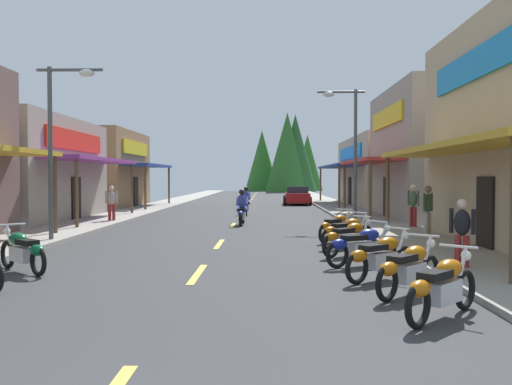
{
  "coord_description": "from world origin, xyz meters",
  "views": [
    {
      "loc": [
        1.49,
        -2.65,
        2.07
      ],
      "look_at": [
        0.73,
        33.47,
        1.07
      ],
      "focal_mm": 38.09,
      "sensor_mm": 36.0,
      "label": 1
    }
  ],
  "objects_px": {
    "motorcycle_parked_right_5": "(347,231)",
    "rider_cruising_lead": "(242,210)",
    "parked_car_curbside": "(297,196)",
    "motorcycle_parked_right_6": "(336,227)",
    "motorcycle_parked_right_1": "(409,268)",
    "pedestrian_browsing": "(112,201)",
    "motorcycle_parked_right_2": "(381,256)",
    "pedestrian_by_shop": "(462,230)",
    "motorcycle_parked_right_3": "(362,245)",
    "streetlamp_right": "(348,136)",
    "rider_cruising_trailing": "(246,203)",
    "pedestrian_strolling": "(428,208)",
    "motorcycle_parked_left_2": "(23,250)",
    "motorcycle_parked_right_0": "(442,286)",
    "motorcycle_parked_right_4": "(349,237)",
    "streetlamp_left": "(61,127)",
    "pedestrian_waiting": "(413,203)"
  },
  "relations": [
    {
      "from": "motorcycle_parked_right_6",
      "to": "motorcycle_parked_right_2",
      "type": "bearing_deg",
      "value": -141.59
    },
    {
      "from": "motorcycle_parked_right_6",
      "to": "pedestrian_strolling",
      "type": "height_order",
      "value": "pedestrian_strolling"
    },
    {
      "from": "motorcycle_parked_right_1",
      "to": "parked_car_curbside",
      "type": "xyz_separation_m",
      "value": [
        -0.21,
        32.1,
        0.2
      ]
    },
    {
      "from": "motorcycle_parked_right_0",
      "to": "parked_car_curbside",
      "type": "xyz_separation_m",
      "value": [
        -0.28,
        33.7,
        0.2
      ]
    },
    {
      "from": "motorcycle_parked_right_5",
      "to": "motorcycle_parked_right_6",
      "type": "distance_m",
      "value": 1.61
    },
    {
      "from": "motorcycle_parked_right_1",
      "to": "motorcycle_parked_right_6",
      "type": "distance_m",
      "value": 8.02
    },
    {
      "from": "pedestrian_browsing",
      "to": "motorcycle_parked_right_5",
      "type": "bearing_deg",
      "value": 30.21
    },
    {
      "from": "motorcycle_parked_right_5",
      "to": "pedestrian_browsing",
      "type": "distance_m",
      "value": 12.75
    },
    {
      "from": "motorcycle_parked_right_5",
      "to": "motorcycle_parked_right_2",
      "type": "bearing_deg",
      "value": -128.17
    },
    {
      "from": "pedestrian_by_shop",
      "to": "pedestrian_browsing",
      "type": "relative_size",
      "value": 0.95
    },
    {
      "from": "motorcycle_parked_right_3",
      "to": "pedestrian_by_shop",
      "type": "bearing_deg",
      "value": -53.54
    },
    {
      "from": "rider_cruising_trailing",
      "to": "pedestrian_by_shop",
      "type": "relative_size",
      "value": 1.33
    },
    {
      "from": "rider_cruising_trailing",
      "to": "pedestrian_strolling",
      "type": "relative_size",
      "value": 1.19
    },
    {
      "from": "pedestrian_waiting",
      "to": "streetlamp_left",
      "type": "bearing_deg",
      "value": 166.08
    },
    {
      "from": "motorcycle_parked_left_2",
      "to": "parked_car_curbside",
      "type": "xyz_separation_m",
      "value": [
        7.6,
        29.96,
        0.2
      ]
    },
    {
      "from": "pedestrian_waiting",
      "to": "rider_cruising_lead",
      "type": "bearing_deg",
      "value": 130.23
    },
    {
      "from": "motorcycle_parked_right_5",
      "to": "rider_cruising_lead",
      "type": "bearing_deg",
      "value": 76.95
    },
    {
      "from": "motorcycle_parked_right_0",
      "to": "motorcycle_parked_left_2",
      "type": "distance_m",
      "value": 8.72
    },
    {
      "from": "parked_car_curbside",
      "to": "pedestrian_strolling",
      "type": "bearing_deg",
      "value": -171.65
    },
    {
      "from": "motorcycle_parked_right_2",
      "to": "motorcycle_parked_left_2",
      "type": "bearing_deg",
      "value": 134.54
    },
    {
      "from": "rider_cruising_trailing",
      "to": "motorcycle_parked_right_4",
      "type": "bearing_deg",
      "value": -170.68
    },
    {
      "from": "motorcycle_parked_right_5",
      "to": "parked_car_curbside",
      "type": "xyz_separation_m",
      "value": [
        -0.07,
        25.69,
        0.2
      ]
    },
    {
      "from": "rider_cruising_lead",
      "to": "parked_car_curbside",
      "type": "bearing_deg",
      "value": -8.72
    },
    {
      "from": "motorcycle_parked_right_4",
      "to": "rider_cruising_lead",
      "type": "height_order",
      "value": "rider_cruising_lead"
    },
    {
      "from": "motorcycle_parked_right_1",
      "to": "rider_cruising_lead",
      "type": "height_order",
      "value": "rider_cruising_lead"
    },
    {
      "from": "pedestrian_strolling",
      "to": "parked_car_curbside",
      "type": "relative_size",
      "value": 0.42
    },
    {
      "from": "motorcycle_parked_right_3",
      "to": "motorcycle_parked_right_0",
      "type": "bearing_deg",
      "value": -117.33
    },
    {
      "from": "motorcycle_parked_right_1",
      "to": "pedestrian_browsing",
      "type": "distance_m",
      "value": 17.79
    },
    {
      "from": "motorcycle_parked_right_3",
      "to": "pedestrian_waiting",
      "type": "relative_size",
      "value": 1.05
    },
    {
      "from": "motorcycle_parked_right_1",
      "to": "pedestrian_waiting",
      "type": "xyz_separation_m",
      "value": [
        3.32,
        12.13,
        0.56
      ]
    },
    {
      "from": "parked_car_curbside",
      "to": "motorcycle_parked_right_6",
      "type": "bearing_deg",
      "value": -179.27
    },
    {
      "from": "motorcycle_parked_right_2",
      "to": "pedestrian_by_shop",
      "type": "bearing_deg",
      "value": -14.49
    },
    {
      "from": "streetlamp_left",
      "to": "motorcycle_parked_right_6",
      "type": "distance_m",
      "value": 9.33
    },
    {
      "from": "motorcycle_parked_right_2",
      "to": "rider_cruising_lead",
      "type": "xyz_separation_m",
      "value": [
        -3.39,
        12.6,
        0.17
      ]
    },
    {
      "from": "motorcycle_parked_right_5",
      "to": "rider_cruising_trailing",
      "type": "xyz_separation_m",
      "value": [
        -3.52,
        13.79,
        0.17
      ]
    },
    {
      "from": "motorcycle_parked_right_3",
      "to": "pedestrian_strolling",
      "type": "xyz_separation_m",
      "value": [
        3.16,
        5.51,
        0.56
      ]
    },
    {
      "from": "motorcycle_parked_right_5",
      "to": "motorcycle_parked_right_1",
      "type": "bearing_deg",
      "value": -126.24
    },
    {
      "from": "rider_cruising_trailing",
      "to": "pedestrian_by_shop",
      "type": "xyz_separation_m",
      "value": [
        5.42,
        -17.84,
        0.27
      ]
    },
    {
      "from": "motorcycle_parked_right_2",
      "to": "pedestrian_browsing",
      "type": "relative_size",
      "value": 1.0
    },
    {
      "from": "motorcycle_parked_right_2",
      "to": "motorcycle_parked_right_5",
      "type": "relative_size",
      "value": 0.97
    },
    {
      "from": "pedestrian_by_shop",
      "to": "streetlamp_left",
      "type": "bearing_deg",
      "value": 104.51
    },
    {
      "from": "streetlamp_right",
      "to": "rider_cruising_trailing",
      "type": "height_order",
      "value": "streetlamp_right"
    },
    {
      "from": "motorcycle_parked_left_2",
      "to": "rider_cruising_trailing",
      "type": "height_order",
      "value": "rider_cruising_trailing"
    },
    {
      "from": "motorcycle_parked_right_1",
      "to": "motorcycle_parked_right_0",
      "type": "bearing_deg",
      "value": -134.03
    },
    {
      "from": "motorcycle_parked_right_2",
      "to": "pedestrian_by_shop",
      "type": "height_order",
      "value": "pedestrian_by_shop"
    },
    {
      "from": "motorcycle_parked_right_4",
      "to": "motorcycle_parked_right_1",
      "type": "bearing_deg",
      "value": -127.77
    },
    {
      "from": "motorcycle_parked_right_1",
      "to": "motorcycle_parked_right_3",
      "type": "relative_size",
      "value": 0.86
    },
    {
      "from": "motorcycle_parked_right_6",
      "to": "pedestrian_strolling",
      "type": "relative_size",
      "value": 0.97
    },
    {
      "from": "pedestrian_browsing",
      "to": "motorcycle_parked_right_6",
      "type": "bearing_deg",
      "value": 35.69
    },
    {
      "from": "motorcycle_parked_right_5",
      "to": "pedestrian_browsing",
      "type": "xyz_separation_m",
      "value": [
        -9.43,
        8.57,
        0.5
      ]
    }
  ]
}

